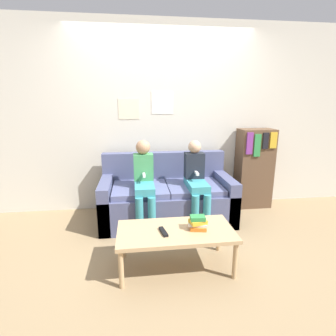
{
  "coord_description": "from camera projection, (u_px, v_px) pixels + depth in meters",
  "views": [
    {
      "loc": [
        -0.4,
        -2.71,
        1.54
      ],
      "look_at": [
        0.0,
        0.39,
        0.74
      ],
      "focal_mm": 28.0,
      "sensor_mm": 36.0,
      "label": 1
    }
  ],
  "objects": [
    {
      "name": "wall_back",
      "position": [
        162.0,
        119.0,
        3.71
      ],
      "size": [
        8.0,
        0.06,
        2.6
      ],
      "color": "beige",
      "rests_on": "ground_plane"
    },
    {
      "name": "couch",
      "position": [
        167.0,
        198.0,
        3.47
      ],
      "size": [
        1.69,
        0.82,
        0.85
      ],
      "color": "#4C5175",
      "rests_on": "ground_plane"
    },
    {
      "name": "person_left",
      "position": [
        144.0,
        180.0,
        3.16
      ],
      "size": [
        0.24,
        0.56,
        1.08
      ],
      "color": "teal",
      "rests_on": "ground_plane"
    },
    {
      "name": "coffee_table",
      "position": [
        176.0,
        234.0,
        2.42
      ],
      "size": [
        1.07,
        0.54,
        0.39
      ],
      "color": "tan",
      "rests_on": "ground_plane"
    },
    {
      "name": "ground_plane",
      "position": [
        172.0,
        238.0,
        3.03
      ],
      "size": [
        10.0,
        10.0,
        0.0
      ],
      "primitive_type": "plane",
      "color": "#937A56"
    },
    {
      "name": "bookshelf",
      "position": [
        254.0,
        168.0,
        3.85
      ],
      "size": [
        0.5,
        0.32,
        1.15
      ],
      "color": "brown",
      "rests_on": "ground_plane"
    },
    {
      "name": "tv_remote",
      "position": [
        163.0,
        232.0,
        2.36
      ],
      "size": [
        0.07,
        0.17,
        0.02
      ],
      "rotation": [
        0.0,
        0.0,
        0.2
      ],
      "color": "black",
      "rests_on": "coffee_table"
    },
    {
      "name": "person_right",
      "position": [
        196.0,
        179.0,
        3.24
      ],
      "size": [
        0.24,
        0.56,
        1.07
      ],
      "color": "teal",
      "rests_on": "ground_plane"
    },
    {
      "name": "book_stack",
      "position": [
        198.0,
        223.0,
        2.42
      ],
      "size": [
        0.19,
        0.16,
        0.13
      ],
      "color": "orange",
      "rests_on": "coffee_table"
    }
  ]
}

